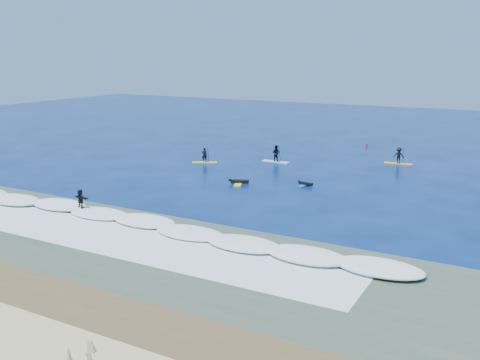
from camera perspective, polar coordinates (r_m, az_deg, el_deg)
The scene contains 11 objects.
ground at distance 44.85m, azimuth -3.39°, elevation -1.08°, with size 160.00×160.00×0.00m, color #031741.
shallow_water at distance 34.35m, azimuth -15.98°, elevation -6.14°, with size 90.00×13.00×0.01m, color #334636.
breaking_wave at distance 37.12m, azimuth -11.66°, elevation -4.44°, with size 40.00×6.00×0.30m, color white.
whitewater at distance 35.02m, azimuth -14.84°, elevation -5.70°, with size 34.00×5.00×0.02m, color silver.
sup_paddler_left at distance 55.84m, azimuth -3.80°, elevation 2.40°, with size 2.63×1.75×1.84m.
sup_paddler_center at distance 56.18m, azimuth 3.85°, elevation 2.69°, with size 3.00×0.82×2.09m.
sup_paddler_right at distance 57.46m, azimuth 16.57°, elevation 2.40°, with size 2.91×0.96×2.01m.
prone_paddler_near at distance 46.85m, azimuth -0.14°, elevation -0.22°, with size 1.74×2.31×0.47m.
prone_paddler_far at distance 46.57m, azimuth 6.95°, elevation -0.45°, with size 1.46×1.89×0.38m.
wave_surfer at distance 40.21m, azimuth -16.63°, elevation -2.08°, with size 2.14×0.75×1.52m.
marker_buoy at distance 67.33m, azimuth 13.34°, elevation 3.69°, with size 0.25×0.25×0.60m.
Camera 1 is at (23.23, -36.70, 11.18)m, focal length 40.00 mm.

